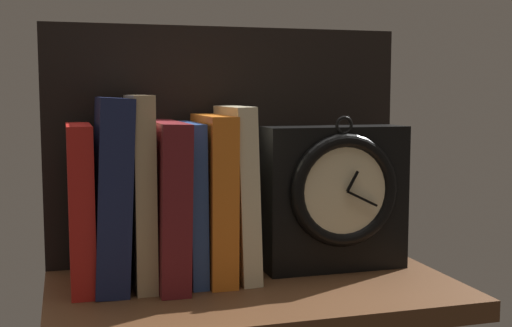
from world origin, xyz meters
The scene contains 10 objects.
ground_plane centered at (0.00, 0.00, -1.25)cm, with size 50.36×28.83×2.50cm, color #4C2D19.
back_panel centered at (0.00, 13.82, 16.42)cm, with size 50.36×1.20×32.84cm, color black.
book_red_requiem centered at (-20.59, 4.78, 9.97)cm, with size 2.88×12.68×19.94cm, color red.
book_navy_bierce centered at (-16.89, 4.78, 11.56)cm, with size 3.91×13.77×23.12cm, color #192147.
book_tan_shortstories centered at (-13.41, 4.78, 11.71)cm, with size 2.47×13.18×23.43cm, color tan.
book_maroon_dawkins centered at (-10.13, 4.78, 10.08)cm, with size 3.49×16.86×20.16cm, color maroon.
book_blue_modern centered at (-7.07, 4.78, 9.99)cm, with size 2.01×12.56×19.98cm, color #2D4C8E.
book_orange_pandolfini centered at (-4.13, 4.78, 10.45)cm, with size 3.28×14.01×20.89cm, color orange.
book_cream_twain centered at (-0.97, 4.78, 11.00)cm, with size 2.43×13.28×22.00cm, color beige.
framed_clock centered at (12.38, 3.64, 9.92)cm, with size 19.28×7.30×20.77cm.
Camera 1 is at (-22.37, -77.04, 23.68)cm, focal length 46.36 mm.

